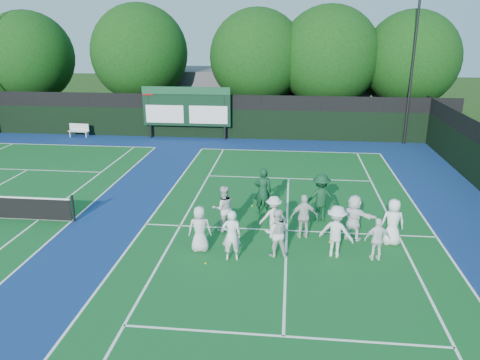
# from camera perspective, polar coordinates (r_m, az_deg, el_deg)

# --- Properties ---
(ground) EXTENTS (120.00, 120.00, 0.00)m
(ground) POSITION_cam_1_polar(r_m,az_deg,el_deg) (16.99, 5.68, -7.56)
(ground) COLOR #1C380F
(ground) RESTS_ON ground
(court_apron) EXTENTS (34.00, 32.00, 0.01)m
(court_apron) POSITION_cam_1_polar(r_m,az_deg,el_deg) (18.87, -12.89, -5.23)
(court_apron) COLOR navy
(court_apron) RESTS_ON ground
(near_court) EXTENTS (11.05, 23.85, 0.01)m
(near_court) POSITION_cam_1_polar(r_m,az_deg,el_deg) (17.90, 5.72, -6.14)
(near_court) COLOR #115621
(near_court) RESTS_ON ground
(back_fence) EXTENTS (34.00, 0.08, 3.00)m
(back_fence) POSITION_cam_1_polar(r_m,az_deg,el_deg) (32.44, -4.60, 7.50)
(back_fence) COLOR black
(back_fence) RESTS_ON ground
(scoreboard) EXTENTS (6.00, 0.21, 3.55)m
(scoreboard) POSITION_cam_1_polar(r_m,az_deg,el_deg) (32.10, -6.57, 8.84)
(scoreboard) COLOR black
(scoreboard) RESTS_ON ground
(clubhouse) EXTENTS (18.00, 6.00, 4.00)m
(clubhouse) POSITION_cam_1_polar(r_m,az_deg,el_deg) (39.73, 3.31, 10.45)
(clubhouse) COLOR #525357
(clubhouse) RESTS_ON ground
(light_pole_right) EXTENTS (1.20, 0.30, 10.12)m
(light_pole_right) POSITION_cam_1_polar(r_m,az_deg,el_deg) (31.93, 20.54, 15.22)
(light_pole_right) COLOR black
(light_pole_right) RESTS_ON ground
(bench) EXTENTS (1.48, 0.52, 0.92)m
(bench) POSITION_cam_1_polar(r_m,az_deg,el_deg) (34.68, -19.03, 5.81)
(bench) COLOR silver
(bench) RESTS_ON ground
(tree_a) EXTENTS (6.86, 6.86, 8.57)m
(tree_a) POSITION_cam_1_polar(r_m,az_deg,el_deg) (40.22, -24.14, 13.28)
(tree_a) COLOR black
(tree_a) RESTS_ON ground
(tree_b) EXTENTS (7.12, 7.12, 9.05)m
(tree_b) POSITION_cam_1_polar(r_m,az_deg,el_deg) (36.67, -11.87, 14.64)
(tree_b) COLOR black
(tree_b) RESTS_ON ground
(tree_c) EXTENTS (6.87, 6.87, 8.70)m
(tree_c) POSITION_cam_1_polar(r_m,az_deg,el_deg) (35.04, 2.35, 14.50)
(tree_c) COLOR black
(tree_c) RESTS_ON ground
(tree_d) EXTENTS (7.20, 7.20, 8.90)m
(tree_d) POSITION_cam_1_polar(r_m,az_deg,el_deg) (35.07, 11.02, 14.23)
(tree_d) COLOR black
(tree_d) RESTS_ON ground
(tree_e) EXTENTS (6.69, 6.69, 8.53)m
(tree_e) POSITION_cam_1_polar(r_m,az_deg,el_deg) (35.97, 20.31, 13.40)
(tree_e) COLOR black
(tree_e) RESTS_ON ground
(tennis_ball_0) EXTENTS (0.07, 0.07, 0.07)m
(tennis_ball_0) POSITION_cam_1_polar(r_m,az_deg,el_deg) (15.49, -4.21, -10.09)
(tennis_ball_0) COLOR #CFCF18
(tennis_ball_0) RESTS_ON ground
(tennis_ball_1) EXTENTS (0.07, 0.07, 0.07)m
(tennis_ball_1) POSITION_cam_1_polar(r_m,az_deg,el_deg) (19.88, 7.16, -3.56)
(tennis_ball_1) COLOR #CFCF18
(tennis_ball_1) RESTS_ON ground
(tennis_ball_2) EXTENTS (0.07, 0.07, 0.07)m
(tennis_ball_2) POSITION_cam_1_polar(r_m,az_deg,el_deg) (17.15, 10.86, -7.43)
(tennis_ball_2) COLOR #CFCF18
(tennis_ball_2) RESTS_ON ground
(tennis_ball_4) EXTENTS (0.07, 0.07, 0.07)m
(tennis_ball_4) POSITION_cam_1_polar(r_m,az_deg,el_deg) (20.12, 1.48, -3.15)
(tennis_ball_4) COLOR #CFCF18
(tennis_ball_4) RESTS_ON ground
(player_front_0) EXTENTS (0.86, 0.63, 1.62)m
(player_front_0) POSITION_cam_1_polar(r_m,az_deg,el_deg) (16.05, -4.93, -5.96)
(player_front_0) COLOR silver
(player_front_0) RESTS_ON ground
(player_front_1) EXTENTS (0.70, 0.52, 1.75)m
(player_front_1) POSITION_cam_1_polar(r_m,az_deg,el_deg) (15.37, -1.04, -6.76)
(player_front_1) COLOR white
(player_front_1) RESTS_ON ground
(player_front_2) EXTENTS (0.89, 0.73, 1.68)m
(player_front_2) POSITION_cam_1_polar(r_m,az_deg,el_deg) (15.69, 4.45, -6.42)
(player_front_2) COLOR silver
(player_front_2) RESTS_ON ground
(player_front_3) EXTENTS (1.32, 1.04, 1.80)m
(player_front_3) POSITION_cam_1_polar(r_m,az_deg,el_deg) (15.91, 11.66, -6.16)
(player_front_3) COLOR silver
(player_front_3) RESTS_ON ground
(player_front_4) EXTENTS (0.90, 0.44, 1.48)m
(player_front_4) POSITION_cam_1_polar(r_m,az_deg,el_deg) (16.05, 16.41, -6.96)
(player_front_4) COLOR white
(player_front_4) RESTS_ON ground
(player_back_0) EXTENTS (1.05, 0.94, 1.77)m
(player_back_0) POSITION_cam_1_polar(r_m,az_deg,el_deg) (17.53, -2.03, -3.49)
(player_back_0) COLOR silver
(player_back_0) RESTS_ON ground
(player_back_1) EXTENTS (1.13, 0.78, 1.59)m
(player_back_1) POSITION_cam_1_polar(r_m,az_deg,el_deg) (17.02, 4.13, -4.52)
(player_back_1) COLOR silver
(player_back_1) RESTS_ON ground
(player_back_2) EXTENTS (1.03, 0.57, 1.65)m
(player_back_2) POSITION_cam_1_polar(r_m,az_deg,el_deg) (17.12, 7.82, -4.41)
(player_back_2) COLOR silver
(player_back_2) RESTS_ON ground
(player_back_3) EXTENTS (1.66, 0.99, 1.70)m
(player_back_3) POSITION_cam_1_polar(r_m,az_deg,el_deg) (17.30, 13.69, -4.44)
(player_back_3) COLOR white
(player_back_3) RESTS_ON ground
(player_back_4) EXTENTS (0.86, 0.59, 1.69)m
(player_back_4) POSITION_cam_1_polar(r_m,az_deg,el_deg) (17.29, 18.12, -4.90)
(player_back_4) COLOR white
(player_back_4) RESTS_ON ground
(coach_left) EXTENTS (0.73, 0.50, 1.96)m
(coach_left) POSITION_cam_1_polar(r_m,az_deg,el_deg) (19.05, 2.81, -1.38)
(coach_left) COLOR #0F381F
(coach_left) RESTS_ON ground
(coach_right) EXTENTS (1.33, 0.89, 1.92)m
(coach_right) POSITION_cam_1_polar(r_m,az_deg,el_deg) (18.65, 9.82, -2.14)
(coach_right) COLOR #0F3A20
(coach_right) RESTS_ON ground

